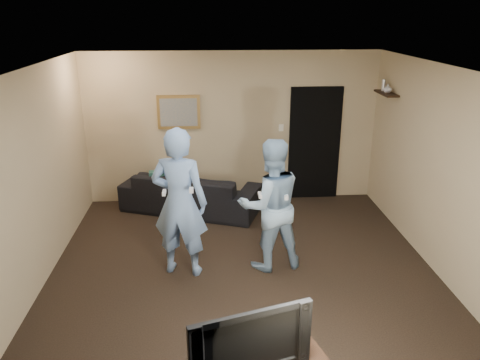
{
  "coord_description": "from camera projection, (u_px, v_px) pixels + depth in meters",
  "views": [
    {
      "loc": [
        -0.41,
        -5.36,
        3.22
      ],
      "look_at": [
        -0.02,
        0.3,
        1.15
      ],
      "focal_mm": 35.0,
      "sensor_mm": 36.0,
      "label": 1
    }
  ],
  "objects": [
    {
      "name": "ground",
      "position": [
        243.0,
        270.0,
        6.16
      ],
      "size": [
        5.0,
        5.0,
        0.0
      ],
      "primitive_type": "plane",
      "color": "black",
      "rests_on": "ground"
    },
    {
      "name": "ceiling",
      "position": [
        243.0,
        68.0,
        5.27
      ],
      "size": [
        5.0,
        5.0,
        0.04
      ],
      "primitive_type": "cube",
      "color": "silver",
      "rests_on": "wall_back"
    },
    {
      "name": "wall_back",
      "position": [
        232.0,
        128.0,
        8.06
      ],
      "size": [
        5.0,
        0.04,
        2.6
      ],
      "primitive_type": "cube",
      "color": "tan",
      "rests_on": "ground"
    },
    {
      "name": "wall_front",
      "position": [
        269.0,
        293.0,
        3.37
      ],
      "size": [
        5.0,
        0.04,
        2.6
      ],
      "primitive_type": "cube",
      "color": "tan",
      "rests_on": "ground"
    },
    {
      "name": "wall_left",
      "position": [
        33.0,
        182.0,
        5.55
      ],
      "size": [
        0.04,
        5.0,
        2.6
      ],
      "primitive_type": "cube",
      "color": "tan",
      "rests_on": "ground"
    },
    {
      "name": "wall_right",
      "position": [
        441.0,
        172.0,
        5.88
      ],
      "size": [
        0.04,
        5.0,
        2.6
      ],
      "primitive_type": "cube",
      "color": "tan",
      "rests_on": "ground"
    },
    {
      "name": "sofa",
      "position": [
        191.0,
        192.0,
        7.89
      ],
      "size": [
        2.45,
        1.63,
        0.67
      ],
      "primitive_type": "imported",
      "rotation": [
        0.0,
        0.0,
        2.79
      ],
      "color": "black",
      "rests_on": "ground"
    },
    {
      "name": "throw_pillow",
      "position": [
        164.0,
        184.0,
        7.81
      ],
      "size": [
        0.47,
        0.19,
        0.46
      ],
      "primitive_type": "cube",
      "rotation": [
        0.0,
        0.0,
        0.09
      ],
      "color": "#16433D",
      "rests_on": "sofa"
    },
    {
      "name": "painting_frame",
      "position": [
        179.0,
        112.0,
        7.87
      ],
      "size": [
        0.72,
        0.05,
        0.57
      ],
      "primitive_type": "cube",
      "color": "olive",
      "rests_on": "wall_back"
    },
    {
      "name": "painting_canvas",
      "position": [
        179.0,
        112.0,
        7.85
      ],
      "size": [
        0.62,
        0.01,
        0.47
      ],
      "primitive_type": "cube",
      "color": "slate",
      "rests_on": "painting_frame"
    },
    {
      "name": "doorway",
      "position": [
        314.0,
        144.0,
        8.23
      ],
      "size": [
        0.9,
        0.06,
        2.0
      ],
      "primitive_type": "cube",
      "color": "black",
      "rests_on": "ground"
    },
    {
      "name": "light_switch",
      "position": [
        281.0,
        128.0,
        8.09
      ],
      "size": [
        0.08,
        0.02,
        0.12
      ],
      "primitive_type": "cube",
      "color": "silver",
      "rests_on": "wall_back"
    },
    {
      "name": "wall_shelf",
      "position": [
        386.0,
        93.0,
        7.32
      ],
      "size": [
        0.2,
        0.6,
        0.03
      ],
      "primitive_type": "cube",
      "color": "black",
      "rests_on": "wall_right"
    },
    {
      "name": "shelf_vase",
      "position": [
        388.0,
        88.0,
        7.26
      ],
      "size": [
        0.15,
        0.15,
        0.13
      ],
      "primitive_type": "imported",
      "rotation": [
        0.0,
        0.0,
        0.23
      ],
      "color": "silver",
      "rests_on": "wall_shelf"
    },
    {
      "name": "shelf_figurine",
      "position": [
        384.0,
        85.0,
        7.43
      ],
      "size": [
        0.06,
        0.06,
        0.18
      ],
      "primitive_type": "cylinder",
      "color": "silver",
      "rests_on": "wall_shelf"
    },
    {
      "name": "television",
      "position": [
        247.0,
        336.0,
        3.72
      ],
      "size": [
        1.01,
        0.42,
        0.58
      ],
      "primitive_type": "imported",
      "rotation": [
        0.0,
        0.0,
        0.29
      ],
      "color": "black",
      "rests_on": "tv_console"
    },
    {
      "name": "wii_player_left",
      "position": [
        180.0,
        203.0,
        5.8
      ],
      "size": [
        0.8,
        0.62,
        1.93
      ],
      "color": "#7CA2D8",
      "rests_on": "ground"
    },
    {
      "name": "wii_player_right",
      "position": [
        270.0,
        205.0,
        5.98
      ],
      "size": [
        0.96,
        0.81,
        1.75
      ],
      "color": "#90B4D2",
      "rests_on": "ground"
    }
  ]
}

